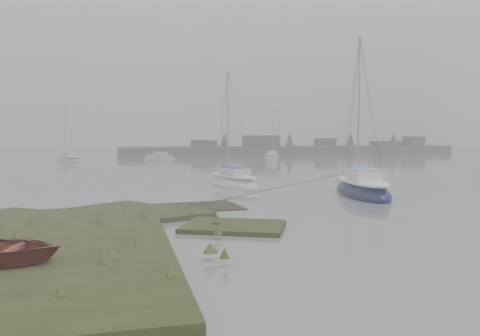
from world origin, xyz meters
The scene contains 7 objects.
ground centered at (0.00, 30.00, 0.00)m, with size 160.00×160.00×0.00m, color slate.
far_shoreline centered at (26.84, 61.90, 0.85)m, with size 60.00×8.00×4.15m.
sailboat_main centered at (9.51, 6.75, 0.30)m, with size 3.48×7.07×9.55m.
sailboat_white centered at (3.68, 13.05, 0.25)m, with size 3.21×6.08×8.18m.
sailboat_far_a centered at (-9.74, 44.77, 0.24)m, with size 4.15×5.73×7.79m.
sailboat_far_b centered at (17.07, 45.75, 0.23)m, with size 4.17×5.55×7.58m.
sailboat_far_c centered at (1.60, 48.38, 0.21)m, with size 4.95×3.47×6.70m.
Camera 1 is at (-3.29, -16.40, 3.30)m, focal length 35.00 mm.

